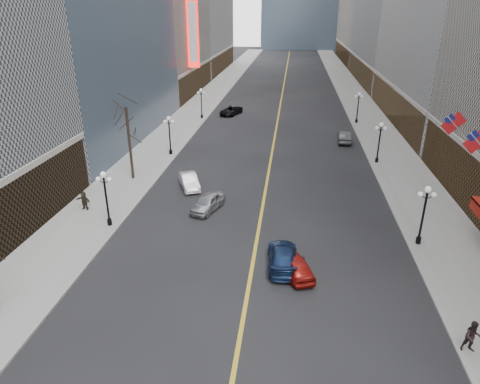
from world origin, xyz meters
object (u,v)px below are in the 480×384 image
(car_sb_near, at_px, (283,256))
(car_nb_mid, at_px, (189,181))
(car_nb_far, at_px, (231,111))
(streetlamp_west_3, at_px, (201,100))
(streetlamp_west_1, at_px, (106,193))
(streetlamp_east_3, at_px, (358,104))
(car_sb_mid, at_px, (296,266))
(car_nb_near, at_px, (208,203))
(streetlamp_east_1, at_px, (424,209))
(streetlamp_west_2, at_px, (169,131))
(streetlamp_east_2, at_px, (380,138))
(car_sb_far, at_px, (344,137))

(car_sb_near, bearing_deg, car_nb_mid, -56.98)
(car_nb_far, bearing_deg, streetlamp_west_3, -121.22)
(streetlamp_west_1, relative_size, car_sb_near, 0.94)
(streetlamp_east_3, distance_m, streetlamp_west_3, 23.60)
(car_sb_mid, bearing_deg, car_nb_near, -69.81)
(streetlamp_east_3, relative_size, car_nb_far, 0.93)
(streetlamp_east_3, height_order, car_nb_near, streetlamp_east_3)
(car_nb_mid, xyz_separation_m, car_nb_far, (-0.36, 30.74, -0.01))
(streetlamp_east_1, relative_size, streetlamp_west_2, 1.00)
(car_nb_mid, relative_size, car_sb_mid, 1.06)
(car_nb_mid, height_order, car_sb_near, car_sb_near)
(streetlamp_west_2, relative_size, car_nb_mid, 1.10)
(car_nb_near, relative_size, car_nb_far, 0.85)
(streetlamp_east_1, height_order, car_nb_near, streetlamp_east_1)
(streetlamp_east_2, bearing_deg, car_nb_far, 132.43)
(car_nb_near, xyz_separation_m, car_sb_near, (6.64, -7.85, -0.00))
(streetlamp_east_2, bearing_deg, car_sb_mid, -111.29)
(car_nb_far, height_order, car_sb_far, car_sb_far)
(streetlamp_east_1, distance_m, car_nb_mid, 21.09)
(car_sb_near, bearing_deg, streetlamp_east_1, -161.86)
(car_nb_near, xyz_separation_m, car_nb_far, (-3.05, 35.41, -0.03))
(streetlamp_west_1, distance_m, car_sb_mid, 15.63)
(streetlamp_east_2, height_order, car_nb_far, streetlamp_east_2)
(streetlamp_west_1, xyz_separation_m, car_nb_near, (7.16, 3.92, -2.20))
(car_nb_far, bearing_deg, car_sb_near, -57.58)
(streetlamp_west_3, height_order, car_nb_mid, streetlamp_west_3)
(streetlamp_west_3, relative_size, car_sb_mid, 1.17)
(car_sb_far, bearing_deg, streetlamp_east_1, 99.24)
(car_nb_mid, bearing_deg, streetlamp_west_1, -141.00)
(streetlamp_east_2, height_order, streetlamp_west_3, same)
(car_nb_far, height_order, car_sb_near, car_sb_near)
(streetlamp_east_1, distance_m, streetlamp_east_3, 36.00)
(streetlamp_west_1, bearing_deg, streetlamp_east_1, 0.00)
(streetlamp_east_3, xyz_separation_m, car_sb_near, (-9.80, -39.93, -2.20))
(streetlamp_east_1, xyz_separation_m, car_nb_mid, (-19.14, 8.58, -2.22))
(car_nb_near, bearing_deg, streetlamp_west_2, 135.57)
(streetlamp_east_1, distance_m, streetlamp_east_2, 18.00)
(car_nb_far, distance_m, car_sb_far, 21.40)
(car_nb_near, relative_size, car_sb_far, 0.94)
(streetlamp_east_2, xyz_separation_m, car_nb_near, (-16.44, -14.08, -2.20))
(car_nb_far, bearing_deg, streetlamp_east_1, -43.85)
(streetlamp_east_1, xyz_separation_m, streetlamp_east_2, (0.00, 18.00, 0.00))
(streetlamp_east_3, height_order, streetlamp_west_3, same)
(car_sb_far, bearing_deg, streetlamp_east_2, 112.53)
(car_sb_mid, bearing_deg, car_nb_mid, -73.14)
(streetlamp_west_3, distance_m, car_nb_mid, 27.87)
(streetlamp_west_2, xyz_separation_m, streetlamp_west_3, (0.00, 18.00, 0.00))
(streetlamp_west_1, distance_m, streetlamp_west_2, 18.00)
(streetlamp_east_1, relative_size, car_sb_near, 0.94)
(streetlamp_west_1, distance_m, car_sb_far, 33.31)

